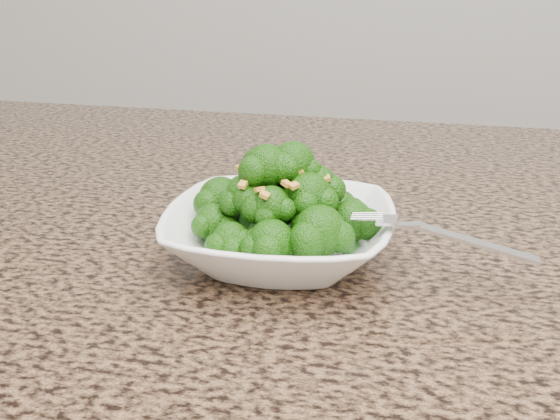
# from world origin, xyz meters

# --- Properties ---
(granite_counter) EXTENTS (1.64, 1.04, 0.03)m
(granite_counter) POSITION_xyz_m (0.00, 0.30, 0.89)
(granite_counter) COLOR brown
(granite_counter) RESTS_ON cabinet
(bowl) EXTENTS (0.22, 0.22, 0.05)m
(bowl) POSITION_xyz_m (-0.12, 0.23, 0.93)
(bowl) COLOR white
(bowl) RESTS_ON granite_counter
(broccoli_pile) EXTENTS (0.18, 0.18, 0.08)m
(broccoli_pile) POSITION_xyz_m (-0.12, 0.23, 0.99)
(broccoli_pile) COLOR #1B580A
(broccoli_pile) RESTS_ON bowl
(garlic_topping) EXTENTS (0.11, 0.11, 0.01)m
(garlic_topping) POSITION_xyz_m (-0.12, 0.23, 1.03)
(garlic_topping) COLOR gold
(garlic_topping) RESTS_ON broccoli_pile
(fork) EXTENTS (0.17, 0.03, 0.01)m
(fork) POSITION_xyz_m (-0.01, 0.21, 0.96)
(fork) COLOR silver
(fork) RESTS_ON bowl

